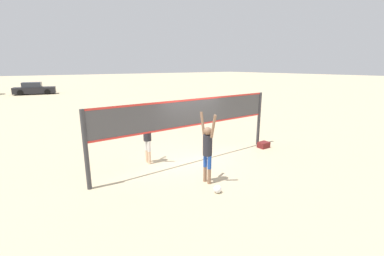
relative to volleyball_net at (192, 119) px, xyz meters
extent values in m
plane|color=#C6B28C|center=(0.00, 0.00, -1.62)|extent=(200.00, 200.00, 0.00)
cylinder|color=#38383D|center=(-3.65, 0.00, -0.46)|extent=(0.13, 0.13, 2.32)
cylinder|color=#38383D|center=(3.65, 0.00, -0.46)|extent=(0.13, 0.13, 2.32)
cube|color=#47474C|center=(0.00, 0.00, 0.22)|extent=(7.17, 0.02, 0.97)
cube|color=red|center=(0.00, 0.00, 0.68)|extent=(7.17, 0.03, 0.06)
cube|color=red|center=(0.00, 0.00, -0.24)|extent=(7.17, 0.03, 0.06)
cylinder|color=#8C664C|center=(-0.65, -1.77, -1.38)|extent=(0.11, 0.11, 0.48)
cylinder|color=#1E47A5|center=(-0.65, -1.77, -0.94)|extent=(0.12, 0.12, 0.39)
cylinder|color=#8C664C|center=(-0.65, -1.57, -1.38)|extent=(0.11, 0.11, 0.48)
cylinder|color=#1E47A5|center=(-0.65, -1.57, -0.94)|extent=(0.12, 0.12, 0.39)
cylinder|color=#26262D|center=(-0.65, -1.67, -0.44)|extent=(0.28, 0.28, 0.62)
sphere|color=#8C664C|center=(-0.65, -1.67, -0.01)|extent=(0.24, 0.24, 0.24)
cylinder|color=#8C664C|center=(-0.65, -1.91, 0.18)|extent=(0.08, 0.22, 0.69)
cylinder|color=#8C664C|center=(-0.65, -1.43, 0.18)|extent=(0.08, 0.22, 0.69)
cylinder|color=beige|center=(-1.36, 0.93, -1.38)|extent=(0.11, 0.11, 0.47)
cylinder|color=white|center=(-1.36, 0.93, -0.96)|extent=(0.12, 0.12, 0.38)
cylinder|color=beige|center=(-1.36, 0.73, -1.38)|extent=(0.11, 0.11, 0.47)
cylinder|color=white|center=(-1.36, 0.73, -0.96)|extent=(0.12, 0.12, 0.38)
cylinder|color=#26262D|center=(-1.36, 0.83, -0.47)|extent=(0.28, 0.28, 0.60)
sphere|color=beige|center=(-1.36, 0.83, -0.05)|extent=(0.23, 0.23, 0.23)
cylinder|color=beige|center=(-1.36, 1.07, 0.13)|extent=(0.08, 0.22, 0.67)
cylinder|color=beige|center=(-1.36, 0.59, 0.13)|extent=(0.08, 0.22, 0.67)
sphere|color=white|center=(-0.83, -2.34, -1.51)|extent=(0.22, 0.22, 0.22)
cube|color=maroon|center=(3.48, -0.48, -1.49)|extent=(0.47, 0.35, 0.25)
cube|color=#232328|center=(-2.18, 29.78, -1.11)|extent=(4.79, 2.61, 0.75)
cube|color=#2D333D|center=(-2.40, 29.82, -0.44)|extent=(2.32, 1.96, 0.59)
cylinder|color=black|center=(-0.64, 30.28, -1.30)|extent=(0.67, 0.35, 0.64)
cylinder|color=black|center=(-0.98, 28.69, -1.30)|extent=(0.67, 0.35, 0.64)
cylinder|color=black|center=(-3.39, 30.86, -1.30)|extent=(0.67, 0.35, 0.64)
cylinder|color=black|center=(-3.73, 29.28, -1.30)|extent=(0.67, 0.35, 0.64)
camera|label=1|loc=(-5.25, -7.20, 1.84)|focal=24.00mm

